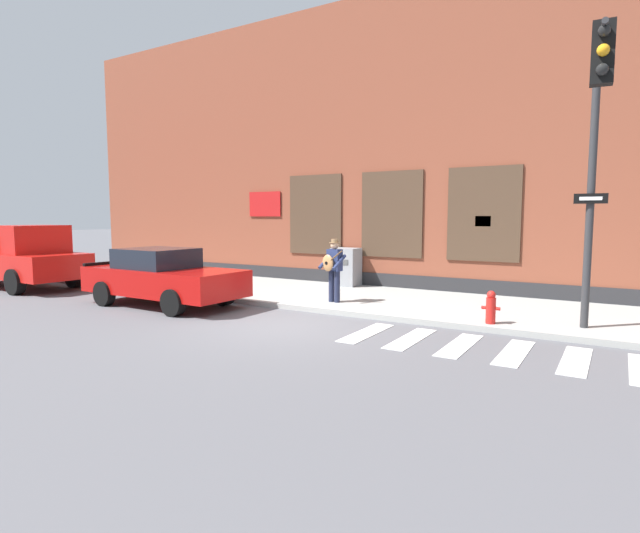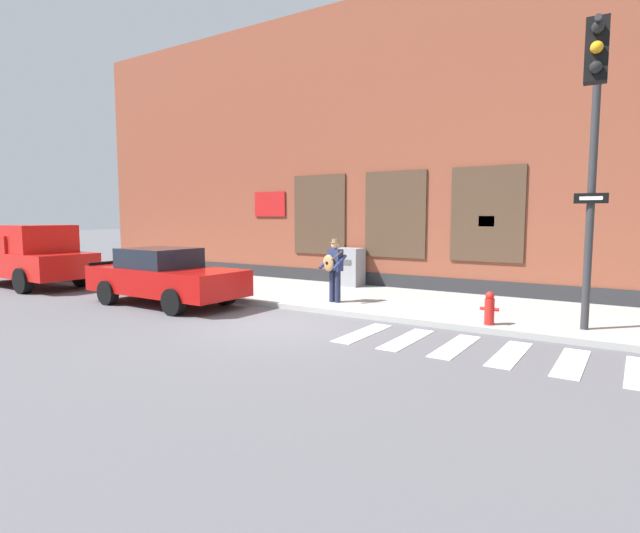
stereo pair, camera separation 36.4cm
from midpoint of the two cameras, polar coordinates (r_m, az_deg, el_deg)
ground_plane at (r=11.13m, az=-3.37°, el=-6.62°), size 160.00×160.00×0.00m
sidewalk at (r=14.22m, az=5.51°, el=-3.67°), size 28.00×4.41×0.13m
building_backdrop at (r=18.02m, az=11.97°, el=12.88°), size 28.00×4.06×9.34m
crosswalk at (r=9.51m, az=19.08°, el=-9.02°), size 5.20×1.90×0.01m
red_car at (r=14.04m, az=-16.62°, el=-1.10°), size 4.63×2.05×1.53m
red_truck at (r=19.47m, az=-29.68°, el=1.08°), size 5.43×2.25×2.10m
busker at (r=13.07m, az=2.40°, el=-0.00°), size 0.72×0.60×1.66m
traffic_light at (r=10.06m, az=29.70°, el=12.11°), size 0.65×3.28×5.01m
utility_box at (r=16.32m, az=4.02°, el=-0.05°), size 0.84×0.70×1.23m
fire_hydrant at (r=11.05m, az=19.70°, el=-4.53°), size 0.38×0.20×0.70m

